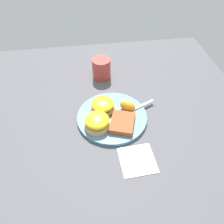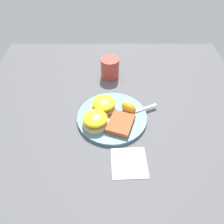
{
  "view_description": "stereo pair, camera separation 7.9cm",
  "coord_description": "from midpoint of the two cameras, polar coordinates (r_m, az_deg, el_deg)",
  "views": [
    {
      "loc": [
        -0.54,
        0.08,
        0.6
      ],
      "look_at": [
        0.0,
        0.0,
        0.03
      ],
      "focal_mm": 35.0,
      "sensor_mm": 36.0,
      "label": 1
    },
    {
      "loc": [
        -0.54,
        -0.0,
        0.6
      ],
      "look_at": [
        0.0,
        0.0,
        0.03
      ],
      "focal_mm": 35.0,
      "sensor_mm": 36.0,
      "label": 2
    }
  ],
  "objects": [
    {
      "name": "cup",
      "position": [
        0.98,
        -5.13,
        11.22
      ],
      "size": [
        0.11,
        0.08,
        0.09
      ],
      "color": "#B23D33",
      "rests_on": "ground_plane"
    },
    {
      "name": "ground_plane",
      "position": [
        0.81,
        -2.77,
        -1.8
      ],
      "size": [
        1.1,
        1.1,
        0.0
      ],
      "primitive_type": "plane",
      "color": "#4C4C51"
    },
    {
      "name": "orange_wedge",
      "position": [
        0.8,
        1.35,
        1.39
      ],
      "size": [
        0.06,
        0.07,
        0.04
      ],
      "primitive_type": "ellipsoid",
      "rotation": [
        0.0,
        0.0,
        0.92
      ],
      "color": "orange",
      "rests_on": "plate"
    },
    {
      "name": "fork",
      "position": [
        0.8,
        0.48,
        -0.59
      ],
      "size": [
        0.11,
        0.23,
        0.0
      ],
      "color": "silver",
      "rests_on": "plate"
    },
    {
      "name": "sandwich_benedict_right",
      "position": [
        0.75,
        -6.9,
        -2.72
      ],
      "size": [
        0.09,
        0.09,
        0.05
      ],
      "color": "tan",
      "rests_on": "plate"
    },
    {
      "name": "sandwich_benedict_left",
      "position": [
        0.81,
        -5.26,
        1.54
      ],
      "size": [
        0.09,
        0.09,
        0.05
      ],
      "color": "tan",
      "rests_on": "plate"
    },
    {
      "name": "hashbrown_patty",
      "position": [
        0.77,
        -0.21,
        -2.96
      ],
      "size": [
        0.12,
        0.11,
        0.02
      ],
      "primitive_type": "cube",
      "rotation": [
        0.0,
        0.0,
        -0.32
      ],
      "color": "#9F4D2A",
      "rests_on": "plate"
    },
    {
      "name": "plate",
      "position": [
        0.81,
        -2.79,
        -1.47
      ],
      "size": [
        0.26,
        0.26,
        0.01
      ],
      "primitive_type": "cylinder",
      "color": "slate",
      "rests_on": "ground_plane"
    },
    {
      "name": "napkin",
      "position": [
        0.7,
        3.42,
        -12.58
      ],
      "size": [
        0.11,
        0.11,
        0.0
      ],
      "primitive_type": "cube",
      "rotation": [
        0.0,
        0.0,
        0.05
      ],
      "color": "white",
      "rests_on": "ground_plane"
    }
  ]
}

